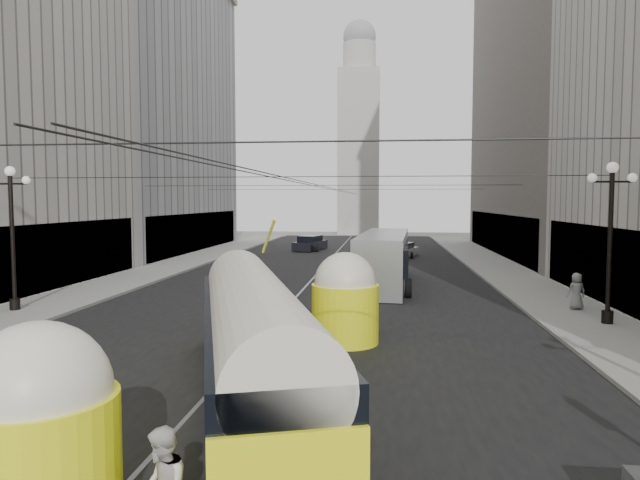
# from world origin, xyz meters

# --- Properties ---
(road) EXTENTS (20.00, 85.00, 0.02)m
(road) POSITION_xyz_m (0.00, 32.50, 0.00)
(road) COLOR black
(road) RESTS_ON ground
(sidewalk_left) EXTENTS (4.00, 72.00, 0.15)m
(sidewalk_left) POSITION_xyz_m (-12.00, 36.00, 0.07)
(sidewalk_left) COLOR gray
(sidewalk_left) RESTS_ON ground
(sidewalk_right) EXTENTS (4.00, 72.00, 0.15)m
(sidewalk_right) POSITION_xyz_m (12.00, 36.00, 0.07)
(sidewalk_right) COLOR gray
(sidewalk_right) RESTS_ON ground
(rail_left) EXTENTS (0.12, 85.00, 0.04)m
(rail_left) POSITION_xyz_m (-0.75, 32.50, 0.00)
(rail_left) COLOR gray
(rail_left) RESTS_ON ground
(rail_right) EXTENTS (0.12, 85.00, 0.04)m
(rail_right) POSITION_xyz_m (0.75, 32.50, 0.00)
(rail_right) COLOR gray
(rail_right) RESTS_ON ground
(building_left_far) EXTENTS (12.60, 28.60, 28.60)m
(building_left_far) POSITION_xyz_m (-19.99, 48.00, 14.31)
(building_left_far) COLOR #999999
(building_left_far) RESTS_ON ground
(building_right_far) EXTENTS (12.60, 32.60, 32.60)m
(building_right_far) POSITION_xyz_m (20.00, 48.00, 16.31)
(building_right_far) COLOR #514C47
(building_right_far) RESTS_ON ground
(distant_tower) EXTENTS (6.00, 6.00, 31.36)m
(distant_tower) POSITION_xyz_m (0.00, 80.00, 14.97)
(distant_tower) COLOR #B2AFA8
(distant_tower) RESTS_ON ground
(lamppost_left_mid) EXTENTS (1.86, 0.44, 6.37)m
(lamppost_left_mid) POSITION_xyz_m (-12.60, 18.00, 3.74)
(lamppost_left_mid) COLOR black
(lamppost_left_mid) RESTS_ON sidewalk_left
(lamppost_right_mid) EXTENTS (1.86, 0.44, 6.37)m
(lamppost_right_mid) POSITION_xyz_m (12.60, 18.00, 3.74)
(lamppost_right_mid) COLOR black
(lamppost_right_mid) RESTS_ON sidewalk_right
(catenary) EXTENTS (25.00, 72.00, 0.23)m
(catenary) POSITION_xyz_m (0.12, 31.49, 5.88)
(catenary) COLOR black
(catenary) RESTS_ON ground
(streetcar) EXTENTS (6.18, 14.35, 3.26)m
(streetcar) POSITION_xyz_m (0.50, 8.33, 1.59)
(streetcar) COLOR #FBFE16
(streetcar) RESTS_ON ground
(city_bus) EXTENTS (3.26, 12.28, 3.09)m
(city_bus) POSITION_xyz_m (3.77, 28.08, 1.69)
(city_bus) COLOR #9EA0A3
(city_bus) RESTS_ON ground
(sedan_white_far) EXTENTS (2.96, 4.34, 1.27)m
(sedan_white_far) POSITION_xyz_m (5.43, 45.37, 0.57)
(sedan_white_far) COLOR silver
(sedan_white_far) RESTS_ON ground
(sedan_dark_far) EXTENTS (3.11, 5.11, 1.50)m
(sedan_dark_far) POSITION_xyz_m (-3.57, 50.87, 0.68)
(sedan_dark_far) COLOR black
(sedan_dark_far) RESTS_ON ground
(pedestrian_sidewalk_right) EXTENTS (0.88, 0.63, 1.65)m
(pedestrian_sidewalk_right) POSITION_xyz_m (12.33, 20.85, 0.97)
(pedestrian_sidewalk_right) COLOR gray
(pedestrian_sidewalk_right) RESTS_ON sidewalk_right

